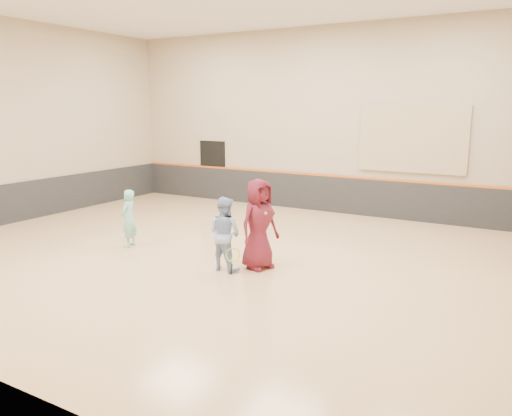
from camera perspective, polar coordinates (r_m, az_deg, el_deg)
The scene contains 14 objects.
room at distance 11.60m, azimuth -3.55°, elevation -1.68°, with size 15.04×12.04×6.22m.
wainscot_back at distance 16.84m, azimuth 7.72°, elevation 1.64°, with size 14.90×0.04×1.20m, color #232326.
wainscot_left at distance 16.88m, azimuth -25.21°, elevation 0.67°, with size 0.04×11.90×1.20m, color #232326.
accent_stripe at distance 16.74m, azimuth 7.77°, elevation 3.73°, with size 14.90×0.03×0.06m, color #D85914.
acoustic_panel at distance 15.77m, azimuth 17.41°, elevation 7.52°, with size 3.20×0.08×2.00m, color tan.
doorway at distance 18.92m, azimuth -4.96°, elevation 4.31°, with size 1.10×0.05×2.20m, color black.
girl at distance 12.80m, azimuth -14.37°, elevation -1.17°, with size 0.53×0.35×1.45m, color #7CD8C7.
instructor at distance 10.68m, azimuth -3.61°, elevation -2.92°, with size 0.78×0.60×1.60m, color #8FABDD.
young_man at distance 10.71m, azimuth 0.33°, elevation -1.84°, with size 0.96×0.62×1.96m, color maroon.
held_racket at distance 10.39m, azimuth -2.66°, elevation -5.38°, with size 0.38×0.38×0.60m, color #98C32B, non-canonical shape.
spare_racket at distance 13.08m, azimuth -3.42°, elevation -3.57°, with size 0.61×0.61×0.12m, color #B8C92C, non-canonical shape.
ball_under_racket at distance 11.88m, azimuth -4.62°, elevation -5.26°, with size 0.07×0.07×0.07m, color #CAE234.
ball_in_hand at distance 10.45m, azimuth 1.10°, elevation -0.62°, with size 0.07×0.07×0.07m, color #BAD932.
ball_beside_spare at distance 13.36m, azimuth -4.41°, elevation -3.36°, with size 0.07×0.07×0.07m, color #C6D331.
Camera 1 is at (6.25, -9.41, 3.45)m, focal length 35.00 mm.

